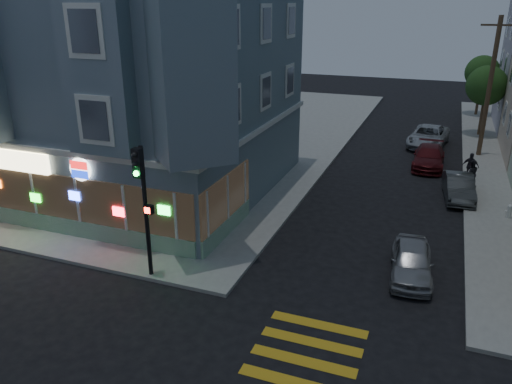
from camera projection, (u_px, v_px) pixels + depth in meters
The scene contains 14 objects.
ground at pixel (123, 311), 17.12m from camera, with size 120.00×120.00×0.00m, color black.
sidewalk_nw at pixel (148, 127), 41.65m from camera, with size 33.00×42.00×0.15m, color gray.
corner_building at pixel (139, 84), 26.61m from camera, with size 14.60×14.60×11.40m.
utility_pole at pixel (490, 86), 32.34m from camera, with size 2.20×0.30×9.00m.
street_tree_near at pixel (487, 86), 37.81m from camera, with size 3.00×3.00×5.30m.
street_tree_far at pixel (482, 73), 44.79m from camera, with size 3.00×3.00×5.30m.
pedestrian_a at pixel (471, 173), 27.86m from camera, with size 0.77×0.60×1.57m, color black.
pedestrian_b at pixel (471, 166), 29.11m from camera, with size 0.92×0.38×1.57m, color #27242C.
parked_car_a at pixel (412, 261), 19.05m from camera, with size 1.54×3.83×1.31m, color #95969C.
parked_car_b at pixel (459, 187), 26.59m from camera, with size 1.39×3.98×1.31m, color #3B3E40.
parked_car_c at pixel (429, 157), 31.72m from camera, with size 1.87×4.59×1.33m, color #501216.
parked_car_d at pixel (428, 136), 36.33m from camera, with size 2.42×5.24×1.46m, color #A6ABB1.
traffic_signal at pixel (143, 191), 17.81m from camera, with size 0.59×0.57×5.09m.
fire_hydrant at pixel (509, 211), 23.97m from camera, with size 0.40×0.23×0.70m.
Camera 1 is at (9.46, -11.92, 9.96)m, focal length 35.00 mm.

